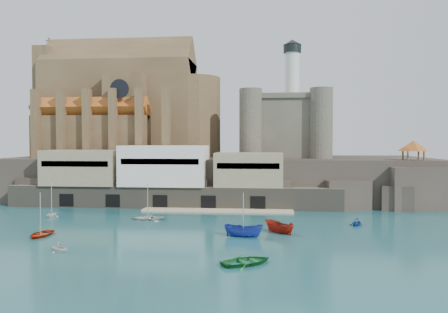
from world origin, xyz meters
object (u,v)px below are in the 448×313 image
Objects in this scene: boat_1 at (59,251)px; boat_2 at (243,237)px; castle_keep at (284,123)px; church at (127,109)px; boat_0 at (41,236)px; pavilion at (413,147)px.

boat_2 reaches higher than boat_1.
church is at bearing 178.89° from castle_keep.
boat_2 is (32.51, -46.52, -22.13)m from church.
boat_1 is (-30.44, -56.46, -18.31)m from castle_keep.
pavilion is at bearing 26.38° from boat_0.
church is 1.60× the size of castle_keep.
boat_0 is at bearing -152.42° from pavilion.
pavilion is 1.17× the size of boat_0.
boat_2 reaches higher than boat_0.
boat_1 is at bearing -143.71° from pavilion.
pavilion is 1.10× the size of boat_2.
boat_2 is (-7.70, -45.75, -18.31)m from castle_keep.
boat_0 is (-37.40, -48.15, -18.31)m from castle_keep.
pavilion is at bearing -30.18° from castle_keep.
boat_0 is at bearing 105.97° from boat_2.
church is 60.92m from boat_2.
pavilion is 71.07m from boat_1.
church is at bearing 36.31° from boat_1.
castle_keep is 66.71m from boat_1.
church reaches higher than castle_keep.
castle_keep is 5.36× the size of boat_0.
church is 8.59× the size of boat_0.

